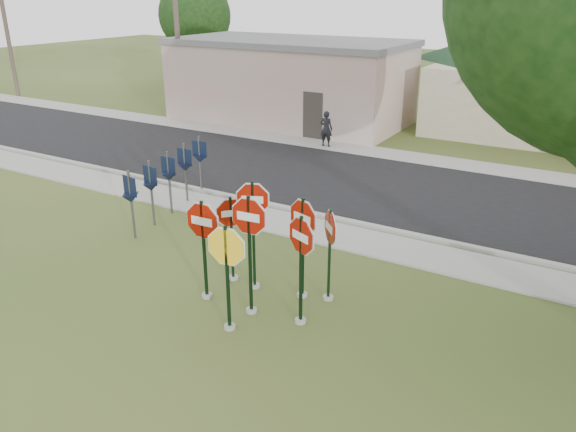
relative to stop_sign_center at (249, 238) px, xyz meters
The scene contains 20 objects.
ground 2.00m from the stop_sign_center, 92.33° to the right, with size 120.00×120.00×0.00m, color #354B1C.
sidewalk_near 4.92m from the stop_sign_center, 90.46° to the left, with size 60.00×1.60×0.06m, color gray.
road 9.27m from the stop_sign_center, 90.23° to the left, with size 60.00×7.00×0.04m, color black.
sidewalk_far 13.52m from the stop_sign_center, 90.16° to the left, with size 60.00×1.60×0.06m, color gray.
curb 5.86m from the stop_sign_center, 90.37° to the left, with size 60.00×0.20×0.14m, color gray.
stop_sign_center is the anchor object (origin of this frame).
stop_sign_yellow 0.81m from the stop_sign_center, 92.37° to the right, with size 1.12×0.24×2.43m.
stop_sign_left 1.26m from the stop_sign_center, behind, with size 1.16×0.24×2.47m.
stop_sign_right 1.16m from the stop_sign_center, ahead, with size 1.00×0.44×2.53m.
stop_sign_back_right 1.33m from the stop_sign_center, 61.73° to the left, with size 1.06×0.36×2.51m.
stop_sign_back_left 1.10m from the stop_sign_center, 119.83° to the left, with size 0.97×0.43×2.74m.
stop_sign_far_right 1.84m from the stop_sign_center, 48.34° to the left, with size 0.73×0.78×2.30m.
stop_sign_far_left 1.66m from the stop_sign_center, 140.02° to the left, with size 0.66×0.74×2.22m.
route_sign_row 6.55m from the stop_sign_center, 146.47° to the left, with size 1.43×4.63×2.00m.
building_stucco 19.34m from the stop_sign_center, 117.85° to the left, with size 12.20×6.20×4.20m.
building_house 21.28m from the stop_sign_center, 84.67° to the left, with size 11.60×11.60×6.20m.
utility_pole_near 20.29m from the stop_sign_center, 134.46° to the left, with size 2.20×0.26×9.50m.
utility_pole_far 31.61m from the stop_sign_center, 152.97° to the left, with size 2.20×0.26×9.00m.
bg_tree_left 30.74m from the stop_sign_center, 130.93° to the left, with size 4.90×4.90×7.35m.
pedestrian 14.02m from the stop_sign_center, 110.23° to the left, with size 0.57×0.38×1.57m, color black.
Camera 1 is at (6.07, -7.80, 6.53)m, focal length 35.00 mm.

